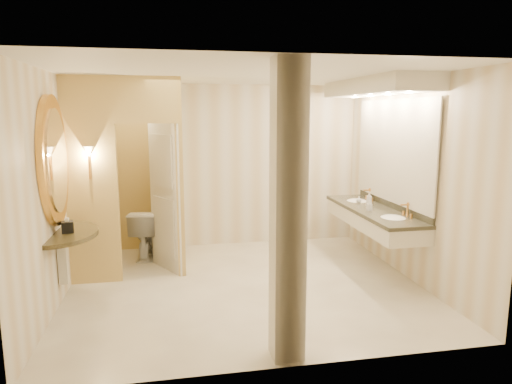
# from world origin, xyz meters

# --- Properties ---
(floor) EXTENTS (4.50, 4.50, 0.00)m
(floor) POSITION_xyz_m (0.00, 0.00, 0.00)
(floor) COLOR white
(floor) RESTS_ON ground
(ceiling) EXTENTS (4.50, 4.50, 0.00)m
(ceiling) POSITION_xyz_m (0.00, 0.00, 2.70)
(ceiling) COLOR silver
(ceiling) RESTS_ON wall_back
(wall_back) EXTENTS (4.50, 0.02, 2.70)m
(wall_back) POSITION_xyz_m (0.00, 2.00, 1.35)
(wall_back) COLOR beige
(wall_back) RESTS_ON floor
(wall_front) EXTENTS (4.50, 0.02, 2.70)m
(wall_front) POSITION_xyz_m (0.00, -2.00, 1.35)
(wall_front) COLOR beige
(wall_front) RESTS_ON floor
(wall_left) EXTENTS (0.02, 4.00, 2.70)m
(wall_left) POSITION_xyz_m (-2.25, 0.00, 1.35)
(wall_left) COLOR beige
(wall_left) RESTS_ON floor
(wall_right) EXTENTS (0.02, 4.00, 2.70)m
(wall_right) POSITION_xyz_m (2.25, 0.00, 1.35)
(wall_right) COLOR beige
(wall_right) RESTS_ON floor
(toilet_closet) EXTENTS (1.50, 1.55, 2.70)m
(toilet_closet) POSITION_xyz_m (-1.13, 0.97, 1.39)
(toilet_closet) COLOR #DDB773
(toilet_closet) RESTS_ON floor
(wall_sconce) EXTENTS (0.14, 0.14, 0.42)m
(wall_sconce) POSITION_xyz_m (-1.93, 0.43, 1.73)
(wall_sconce) COLOR #C98D40
(wall_sconce) RESTS_ON toilet_closet
(vanity) EXTENTS (0.75, 2.39, 2.09)m
(vanity) POSITION_xyz_m (1.98, 0.40, 1.63)
(vanity) COLOR beige
(vanity) RESTS_ON floor
(console_shelf) EXTENTS (1.14, 1.14, 2.02)m
(console_shelf) POSITION_xyz_m (-2.21, -0.16, 1.35)
(console_shelf) COLOR black
(console_shelf) RESTS_ON floor
(pillar) EXTENTS (0.28, 0.28, 2.70)m
(pillar) POSITION_xyz_m (0.09, -1.80, 1.35)
(pillar) COLOR beige
(pillar) RESTS_ON floor
(tissue_box) EXTENTS (0.15, 0.15, 0.13)m
(tissue_box) POSITION_xyz_m (-2.10, -0.21, 0.94)
(tissue_box) COLOR black
(tissue_box) RESTS_ON console_shelf
(toilet) EXTENTS (0.54, 0.81, 0.77)m
(toilet) POSITION_xyz_m (-1.32, 1.48, 0.38)
(toilet) COLOR white
(toilet) RESTS_ON floor
(soap_bottle_a) EXTENTS (0.07, 0.07, 0.14)m
(soap_bottle_a) POSITION_xyz_m (1.82, 0.27, 0.95)
(soap_bottle_a) COLOR beige
(soap_bottle_a) RESTS_ON vanity
(soap_bottle_b) EXTENTS (0.10, 0.10, 0.10)m
(soap_bottle_b) POSITION_xyz_m (1.91, 0.83, 0.93)
(soap_bottle_b) COLOR silver
(soap_bottle_b) RESTS_ON vanity
(soap_bottle_c) EXTENTS (0.10, 0.10, 0.22)m
(soap_bottle_c) POSITION_xyz_m (1.93, 0.52, 0.99)
(soap_bottle_c) COLOR #C6B28C
(soap_bottle_c) RESTS_ON vanity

